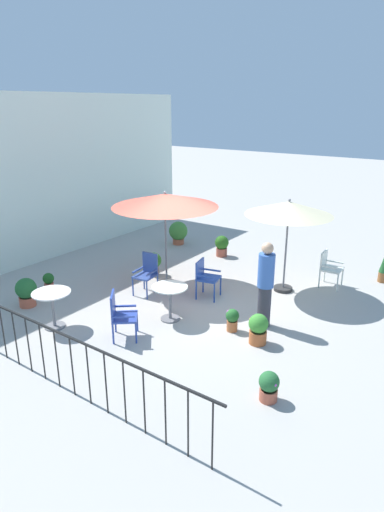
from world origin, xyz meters
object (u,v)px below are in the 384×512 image
(cafe_table_1, at_px, (52,303))
(potted_plant_1, at_px, (222,245))
(standing_person, at_px, (265,284))
(patio_umbrella_0, at_px, (289,209))
(potted_plant_2, at_px, (49,282))
(potted_plant_3, at_px, (26,291))
(patio_chair_2, at_px, (147,271))
(potted_plant_7, at_px, (154,262))
(potted_plant_8, at_px, (232,319))
(patio_chair_3, at_px, (120,313))
(patio_chair_0, at_px, (329,266))
(potted_plant_0, at_px, (178,232))
(patio_umbrella_1, at_px, (165,201))
(potted_plant_4, at_px, (269,386))
(patio_chair_1, at_px, (205,276))
(potted_plant_6, at_px, (258,328))
(cafe_table_0, at_px, (170,297))

(cafe_table_1, height_order, potted_plant_1, cafe_table_1)
(standing_person, bearing_deg, patio_umbrella_0, 12.51)
(cafe_table_1, xyz_separation_m, standing_person, (2.47, -3.36, 0.38))
(potted_plant_2, relative_size, potted_plant_3, 0.72)
(patio_umbrella_0, relative_size, standing_person, 1.27)
(patio_umbrella_0, relative_size, patio_chair_2, 2.33)
(potted_plant_2, distance_m, potted_plant_7, 2.63)
(cafe_table_1, distance_m, potted_plant_8, 3.54)
(standing_person, bearing_deg, patio_chair_3, 135.26)
(patio_chair_0, relative_size, potted_plant_0, 1.20)
(potted_plant_3, bearing_deg, patio_umbrella_0, -46.15)
(potted_plant_1, bearing_deg, potted_plant_7, 164.03)
(patio_umbrella_1, bearing_deg, potted_plant_0, 32.15)
(potted_plant_2, xyz_separation_m, potted_plant_4, (-0.65, -6.02, 0.00))
(patio_chair_1, height_order, patio_chair_2, patio_chair_2)
(patio_chair_1, distance_m, potted_plant_0, 4.10)
(patio_chair_0, distance_m, potted_plant_6, 3.43)
(cafe_table_1, relative_size, potted_plant_0, 1.04)
(patio_chair_1, xyz_separation_m, potted_plant_6, (-1.16, -1.95, -0.22))
(potted_plant_0, distance_m, potted_plant_7, 2.70)
(cafe_table_0, distance_m, potted_plant_2, 3.26)
(patio_umbrella_1, height_order, patio_chair_2, patio_umbrella_1)
(patio_umbrella_0, xyz_separation_m, patio_chair_3, (-3.87, 1.57, -1.45))
(patio_umbrella_1, bearing_deg, patio_chair_3, -160.26)
(potted_plant_0, relative_size, potted_plant_7, 1.22)
(patio_chair_2, relative_size, potted_plant_2, 2.04)
(patio_umbrella_0, distance_m, patio_umbrella_1, 2.82)
(potted_plant_6, height_order, standing_person, standing_person)
(potted_plant_0, xyz_separation_m, potted_plant_8, (-3.88, -4.26, -0.14))
(cafe_table_0, height_order, potted_plant_3, cafe_table_0)
(potted_plant_4, xyz_separation_m, potted_plant_6, (1.40, 0.91, 0.05))
(patio_chair_1, height_order, standing_person, standing_person)
(patio_chair_1, bearing_deg, potted_plant_1, 24.40)
(patio_umbrella_0, distance_m, patio_chair_3, 4.43)
(potted_plant_3, xyz_separation_m, standing_person, (2.19, -4.64, 0.56))
(patio_chair_3, distance_m, potted_plant_4, 3.13)
(patio_umbrella_1, xyz_separation_m, potted_plant_1, (2.62, 0.04, -1.76))
(patio_chair_3, bearing_deg, potted_plant_3, 93.96)
(patio_umbrella_1, distance_m, potted_plant_1, 3.15)
(patio_chair_1, height_order, potted_plant_3, patio_chair_1)
(patio_chair_2, bearing_deg, potted_plant_0, 26.30)
(patio_umbrella_1, relative_size, potted_plant_8, 5.42)
(patio_chair_3, bearing_deg, potted_plant_2, 78.67)
(patio_chair_2, distance_m, potted_plant_3, 2.68)
(patio_umbrella_1, height_order, potted_plant_6, patio_umbrella_1)
(potted_plant_3, height_order, potted_plant_4, potted_plant_3)
(potted_plant_6, bearing_deg, patio_chair_1, 59.25)
(patio_chair_0, bearing_deg, patio_chair_3, 153.86)
(patio_chair_1, relative_size, potted_plant_2, 1.87)
(patio_umbrella_1, bearing_deg, potted_plant_1, 0.77)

